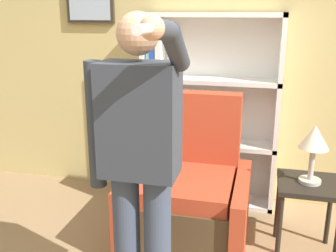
{
  "coord_description": "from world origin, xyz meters",
  "views": [
    {
      "loc": [
        0.37,
        -1.58,
        1.76
      ],
      "look_at": [
        -0.18,
        0.68,
        1.07
      ],
      "focal_mm": 42.0,
      "sensor_mm": 36.0,
      "label": 1
    }
  ],
  "objects": [
    {
      "name": "wall_back",
      "position": [
        -0.01,
        2.03,
        1.4
      ],
      "size": [
        8.0,
        0.11,
        2.8
      ],
      "color": "tan",
      "rests_on": "ground_plane"
    },
    {
      "name": "bookcase",
      "position": [
        -0.18,
        1.87,
        0.86
      ],
      "size": [
        1.22,
        0.28,
        1.74
      ],
      "color": "white",
      "rests_on": "ground_plane"
    },
    {
      "name": "person_standing",
      "position": [
        -0.23,
        0.25,
        1.0
      ],
      "size": [
        0.55,
        0.78,
        1.75
      ],
      "color": "#384256",
      "rests_on": "ground_plane"
    },
    {
      "name": "armchair",
      "position": [
        -0.14,
        1.17,
        0.36
      ],
      "size": [
        0.92,
        0.87,
        1.13
      ],
      "color": "#4C3823",
      "rests_on": "ground_plane"
    },
    {
      "name": "side_table",
      "position": [
        0.74,
        1.15,
        0.48
      ],
      "size": [
        0.44,
        0.44,
        0.58
      ],
      "color": "black",
      "rests_on": "ground_plane"
    },
    {
      "name": "table_lamp",
      "position": [
        0.74,
        1.15,
        0.89
      ],
      "size": [
        0.21,
        0.21,
        0.42
      ],
      "color": "#B7B2A8",
      "rests_on": "side_table"
    }
  ]
}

